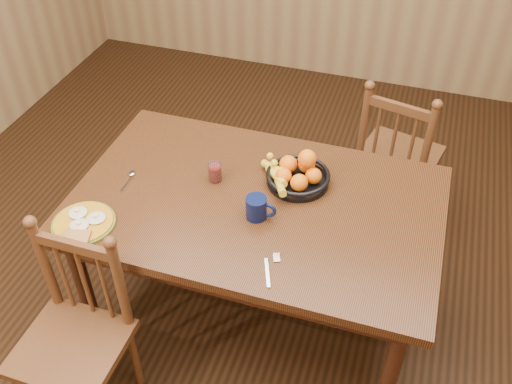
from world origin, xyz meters
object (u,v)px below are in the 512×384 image
(fruit_bowl, at_px, (297,174))
(dining_table, at_px, (256,215))
(chair_far, at_px, (397,157))
(breakfast_plate, at_px, (83,223))
(chair_near, at_px, (75,337))
(coffee_mug, at_px, (257,208))

(fruit_bowl, bearing_deg, dining_table, -128.05)
(dining_table, bearing_deg, chair_far, 59.15)
(breakfast_plate, distance_m, fruit_bowl, 0.94)
(chair_near, bearing_deg, dining_table, 51.87)
(chair_far, xyz_separation_m, chair_near, (-1.09, -1.60, -0.01))
(chair_far, xyz_separation_m, breakfast_plate, (-1.18, -1.27, 0.31))
(dining_table, bearing_deg, chair_near, -128.49)
(dining_table, relative_size, breakfast_plate, 5.34)
(breakfast_plate, relative_size, fruit_bowl, 0.93)
(chair_near, xyz_separation_m, fruit_bowl, (0.69, 0.86, 0.35))
(breakfast_plate, xyz_separation_m, fruit_bowl, (0.77, 0.54, 0.03))
(chair_near, distance_m, coffee_mug, 0.91)
(fruit_bowl, bearing_deg, breakfast_plate, -144.96)
(chair_near, height_order, coffee_mug, chair_near)
(dining_table, distance_m, fruit_bowl, 0.26)
(coffee_mug, height_order, fruit_bowl, fruit_bowl)
(coffee_mug, distance_m, fruit_bowl, 0.29)
(chair_far, bearing_deg, breakfast_plate, 60.12)
(dining_table, distance_m, chair_near, 0.91)
(chair_far, distance_m, coffee_mug, 1.17)
(chair_far, xyz_separation_m, fruit_bowl, (-0.41, -0.73, 0.34))
(dining_table, height_order, chair_near, chair_near)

